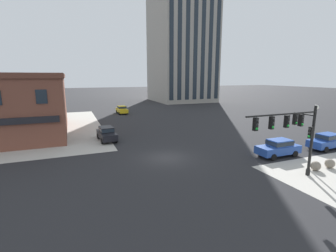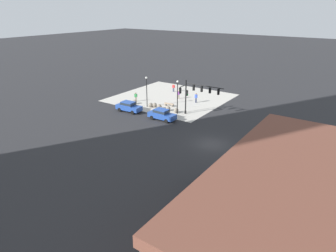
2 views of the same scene
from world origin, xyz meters
name	(u,v)px [view 2 (image 2 of 2)]	position (x,y,z in m)	size (l,w,h in m)	color
ground_plane	(211,144)	(0.00, 0.00, 0.00)	(320.00, 320.00, 0.00)	#262628
sidewalk_corner_slab	(171,98)	(16.00, -14.50, 0.00)	(20.00, 19.00, 0.02)	#B7B2A8
traffic_signal_main	(195,93)	(7.20, -7.99, 3.82)	(6.65, 2.09, 5.59)	black
bollard_sphere_curb_a	(176,110)	(10.40, -7.68, 0.40)	(0.79, 0.79, 0.79)	gray
bollard_sphere_curb_b	(168,109)	(12.04, -7.73, 0.40)	(0.79, 0.79, 0.79)	gray
bollard_sphere_curb_c	(159,106)	(13.95, -7.82, 0.40)	(0.79, 0.79, 0.79)	gray
bollard_sphere_curb_d	(155,105)	(15.08, -7.98, 0.40)	(0.79, 0.79, 0.79)	gray
bollard_sphere_curb_e	(151,105)	(15.66, -7.58, 0.40)	(0.79, 0.79, 0.79)	gray
bollard_sphere_curb_f	(135,102)	(19.16, -7.43, 0.40)	(0.79, 0.79, 0.79)	gray
bench_near_signal	(169,104)	(13.39, -9.94, 0.33)	(1.83, 0.61, 0.49)	tan
pedestrian_near_bench	(179,94)	(14.43, -14.69, 0.95)	(0.52, 0.31, 1.66)	gray
pedestrian_at_curb	(174,87)	(18.01, -18.36, 0.95)	(0.51, 0.32, 1.67)	#232847
pedestrian_walking_east	(196,97)	(10.50, -14.44, 1.03)	(0.55, 0.24, 1.77)	#232847
pedestrian_with_bag	(136,96)	(19.98, -8.77, 0.96)	(0.49, 0.34, 1.68)	gray
street_lamp_corner_near	(177,93)	(10.00, -7.40, 3.44)	(0.36, 0.36, 5.50)	black
street_lamp_mid_sidewalk	(147,88)	(16.28, -7.40, 3.34)	(0.36, 0.36, 5.32)	black
car_main_northbound_far	(129,106)	(17.24, -3.71, 0.92)	(4.49, 2.07, 1.68)	#23479E
car_main_southbound_near	(211,179)	(-4.43, 8.87, 0.92)	(2.10, 4.50, 1.68)	black
car_main_southbound_far	(162,114)	(10.40, -3.64, 0.92)	(4.40, 1.90, 1.68)	#23479E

